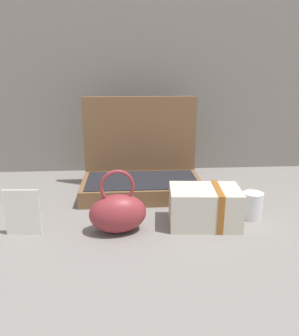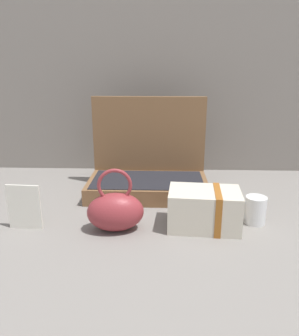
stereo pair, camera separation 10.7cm
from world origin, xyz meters
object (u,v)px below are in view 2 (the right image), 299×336
object	(u,v)px
coffee_mug	(254,210)
cream_toiletry_bag	(205,209)
info_card_left	(24,207)
open_suitcase	(148,170)
teal_pouch_handbag	(115,211)

from	to	relation	value
coffee_mug	cream_toiletry_bag	bearing A→B (deg)	-168.45
coffee_mug	info_card_left	bearing A→B (deg)	-174.92
open_suitcase	cream_toiletry_bag	size ratio (longest dim) A/B	2.01
info_card_left	coffee_mug	bearing A→B (deg)	8.63
teal_pouch_handbag	open_suitcase	bearing A→B (deg)	75.83
open_suitcase	info_card_left	distance (m)	0.51
info_card_left	cream_toiletry_bag	bearing A→B (deg)	6.72
open_suitcase	coffee_mug	xyz separation A→B (m)	(0.36, -0.28, -0.04)
open_suitcase	coffee_mug	distance (m)	0.46
teal_pouch_handbag	info_card_left	distance (m)	0.29
info_card_left	open_suitcase	bearing A→B (deg)	46.37
cream_toiletry_bag	coffee_mug	size ratio (longest dim) A/B	2.24
cream_toiletry_bag	info_card_left	distance (m)	0.57
teal_pouch_handbag	cream_toiletry_bag	xyz separation A→B (m)	(0.28, 0.03, -0.00)
teal_pouch_handbag	coffee_mug	distance (m)	0.45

